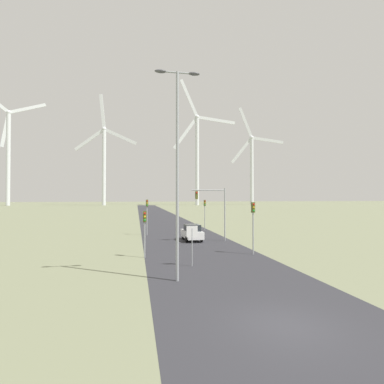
{
  "coord_description": "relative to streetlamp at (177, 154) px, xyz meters",
  "views": [
    {
      "loc": [
        -5.67,
        -10.79,
        4.95
      ],
      "look_at": [
        0.0,
        19.59,
        5.45
      ],
      "focal_mm": 28.0,
      "sensor_mm": 36.0,
      "label": 1
    }
  ],
  "objects": [
    {
      "name": "car_approaching",
      "position": [
        3.84,
        15.82,
        -6.61
      ],
      "size": [
        2.0,
        4.18,
        1.83
      ],
      "color": "white",
      "rests_on": "ground"
    },
    {
      "name": "wind_turbine_right",
      "position": [
        69.96,
        162.44,
        19.31
      ],
      "size": [
        33.56,
        5.5,
        62.11
      ],
      "color": "silver",
      "rests_on": "ground"
    },
    {
      "name": "wind_turbine_center",
      "position": [
        33.28,
        156.87,
        25.11
      ],
      "size": [
        38.45,
        2.6,
        74.77
      ],
      "color": "silver",
      "rests_on": "ground"
    },
    {
      "name": "stop_sign_near",
      "position": [
        1.54,
        3.51,
        -5.51
      ],
      "size": [
        0.81,
        0.07,
        2.87
      ],
      "color": "#93999E",
      "rests_on": "ground"
    },
    {
      "name": "ground_plane",
      "position": [
        3.28,
        -6.75,
        -7.52
      ],
      "size": [
        600.0,
        600.0,
        0.0
      ],
      "primitive_type": "plane",
      "color": "#757A5B"
    },
    {
      "name": "traffic_light_post_near_left",
      "position": [
        -1.71,
        7.15,
        -4.74
      ],
      "size": [
        0.28,
        0.33,
        3.79
      ],
      "color": "#93999E",
      "rests_on": "ground"
    },
    {
      "name": "traffic_light_mast_overhead",
      "position": [
        6.06,
        14.74,
        -3.34
      ],
      "size": [
        3.88,
        0.35,
        5.94
      ],
      "color": "#93999E",
      "rests_on": "ground"
    },
    {
      "name": "road_surface",
      "position": [
        3.28,
        41.25,
        -7.52
      ],
      "size": [
        10.0,
        240.0,
        0.01
      ],
      "color": "#2D2D33",
      "rests_on": "ground"
    },
    {
      "name": "traffic_light_post_near_right",
      "position": [
        7.52,
        6.85,
        -4.25
      ],
      "size": [
        0.28,
        0.33,
        4.49
      ],
      "color": "#93999E",
      "rests_on": "ground"
    },
    {
      "name": "traffic_light_post_mid_right",
      "position": [
        7.72,
        26.21,
        -4.25
      ],
      "size": [
        0.28,
        0.33,
        4.5
      ],
      "color": "#93999E",
      "rests_on": "ground"
    },
    {
      "name": "wind_turbine_left",
      "position": [
        -20.99,
        163.22,
        20.31
      ],
      "size": [
        35.99,
        6.39,
        65.17
      ],
      "color": "silver",
      "rests_on": "ground"
    },
    {
      "name": "wind_turbine_far_left",
      "position": [
        -73.77,
        167.72,
        24.61
      ],
      "size": [
        33.84,
        11.1,
        66.29
      ],
      "color": "silver",
      "rests_on": "ground"
    },
    {
      "name": "traffic_light_post_mid_left",
      "position": [
        -1.02,
        21.43,
        -4.17
      ],
      "size": [
        0.28,
        0.34,
        4.6
      ],
      "color": "#93999E",
      "rests_on": "ground"
    },
    {
      "name": "streetlamp",
      "position": [
        0.0,
        0.0,
        0.0
      ],
      "size": [
        2.71,
        0.32,
        12.46
      ],
      "color": "#93999E",
      "rests_on": "ground"
    }
  ]
}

